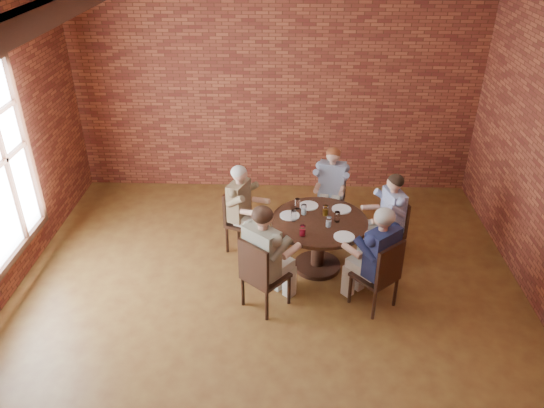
{
  "coord_description": "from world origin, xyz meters",
  "views": [
    {
      "loc": [
        0.22,
        -4.75,
        4.33
      ],
      "look_at": [
        0.03,
        1.0,
        1.04
      ],
      "focal_mm": 35.0,
      "sensor_mm": 36.0,
      "label": 1
    }
  ],
  "objects_px": {
    "diner_a": "(388,218)",
    "diner_d": "(266,258)",
    "chair_b": "(331,195)",
    "diner_b": "(331,189)",
    "diner_c": "(243,209)",
    "chair_a": "(392,227)",
    "chair_e": "(381,273)",
    "chair_c": "(238,217)",
    "dining_table": "(319,235)",
    "diner_e": "(376,258)",
    "chair_d": "(260,273)",
    "smartphone": "(340,237)"
  },
  "relations": [
    {
      "from": "diner_c",
      "to": "chair_c",
      "type": "bearing_deg",
      "value": 90.0
    },
    {
      "from": "diner_c",
      "to": "smartphone",
      "type": "height_order",
      "value": "diner_c"
    },
    {
      "from": "diner_b",
      "to": "chair_e",
      "type": "distance_m",
      "value": 1.93
    },
    {
      "from": "dining_table",
      "to": "smartphone",
      "type": "distance_m",
      "value": 0.51
    },
    {
      "from": "diner_d",
      "to": "diner_e",
      "type": "height_order",
      "value": "diner_d"
    },
    {
      "from": "diner_a",
      "to": "diner_d",
      "type": "bearing_deg",
      "value": -72.23
    },
    {
      "from": "chair_b",
      "to": "chair_c",
      "type": "relative_size",
      "value": 0.99
    },
    {
      "from": "dining_table",
      "to": "chair_e",
      "type": "height_order",
      "value": "chair_e"
    },
    {
      "from": "diner_b",
      "to": "smartphone",
      "type": "bearing_deg",
      "value": -77.87
    },
    {
      "from": "diner_b",
      "to": "diner_c",
      "type": "bearing_deg",
      "value": -141.09
    },
    {
      "from": "dining_table",
      "to": "chair_a",
      "type": "distance_m",
      "value": 1.05
    },
    {
      "from": "dining_table",
      "to": "diner_b",
      "type": "xyz_separation_m",
      "value": [
        0.22,
        1.06,
        0.11
      ]
    },
    {
      "from": "diner_d",
      "to": "chair_c",
      "type": "bearing_deg",
      "value": -29.84
    },
    {
      "from": "dining_table",
      "to": "diner_c",
      "type": "xyz_separation_m",
      "value": [
        -1.03,
        0.42,
        0.12
      ]
    },
    {
      "from": "chair_b",
      "to": "diner_b",
      "type": "height_order",
      "value": "diner_b"
    },
    {
      "from": "chair_c",
      "to": "chair_e",
      "type": "bearing_deg",
      "value": -102.62
    },
    {
      "from": "chair_a",
      "to": "diner_d",
      "type": "relative_size",
      "value": 0.65
    },
    {
      "from": "diner_a",
      "to": "chair_d",
      "type": "bearing_deg",
      "value": -71.45
    },
    {
      "from": "dining_table",
      "to": "chair_d",
      "type": "bearing_deg",
      "value": -130.4
    },
    {
      "from": "chair_a",
      "to": "diner_a",
      "type": "distance_m",
      "value": 0.17
    },
    {
      "from": "chair_c",
      "to": "chair_d",
      "type": "height_order",
      "value": "chair_d"
    },
    {
      "from": "dining_table",
      "to": "smartphone",
      "type": "relative_size",
      "value": 9.38
    },
    {
      "from": "chair_a",
      "to": "chair_b",
      "type": "height_order",
      "value": "chair_a"
    },
    {
      "from": "chair_c",
      "to": "diner_e",
      "type": "distance_m",
      "value": 2.12
    },
    {
      "from": "chair_c",
      "to": "diner_c",
      "type": "height_order",
      "value": "diner_c"
    },
    {
      "from": "chair_a",
      "to": "diner_a",
      "type": "bearing_deg",
      "value": -90.0
    },
    {
      "from": "chair_b",
      "to": "smartphone",
      "type": "bearing_deg",
      "value": -78.49
    },
    {
      "from": "chair_a",
      "to": "chair_e",
      "type": "distance_m",
      "value": 1.12
    },
    {
      "from": "chair_b",
      "to": "diner_e",
      "type": "xyz_separation_m",
      "value": [
        0.4,
        -1.87,
        0.19
      ]
    },
    {
      "from": "chair_b",
      "to": "chair_d",
      "type": "bearing_deg",
      "value": -104.07
    },
    {
      "from": "diner_a",
      "to": "smartphone",
      "type": "height_order",
      "value": "diner_a"
    },
    {
      "from": "diner_a",
      "to": "chair_b",
      "type": "relative_size",
      "value": 1.42
    },
    {
      "from": "dining_table",
      "to": "diner_c",
      "type": "height_order",
      "value": "diner_c"
    },
    {
      "from": "chair_c",
      "to": "diner_d",
      "type": "height_order",
      "value": "diner_d"
    },
    {
      "from": "chair_a",
      "to": "diner_b",
      "type": "bearing_deg",
      "value": -150.2
    },
    {
      "from": "chair_b",
      "to": "chair_e",
      "type": "xyz_separation_m",
      "value": [
        0.46,
        -1.94,
        0.02
      ]
    },
    {
      "from": "chair_b",
      "to": "diner_c",
      "type": "distance_m",
      "value": 1.47
    },
    {
      "from": "diner_b",
      "to": "diner_d",
      "type": "height_order",
      "value": "diner_d"
    },
    {
      "from": "diner_e",
      "to": "diner_a",
      "type": "bearing_deg",
      "value": -147.7
    },
    {
      "from": "diner_b",
      "to": "chair_c",
      "type": "distance_m",
      "value": 1.47
    },
    {
      "from": "chair_e",
      "to": "chair_b",
      "type": "bearing_deg",
      "value": -117.67
    },
    {
      "from": "diner_b",
      "to": "diner_d",
      "type": "xyz_separation_m",
      "value": [
        -0.88,
        -1.85,
        0.06
      ]
    },
    {
      "from": "dining_table",
      "to": "chair_a",
      "type": "bearing_deg",
      "value": 15.11
    },
    {
      "from": "chair_a",
      "to": "diner_e",
      "type": "bearing_deg",
      "value": -35.34
    },
    {
      "from": "diner_a",
      "to": "chair_c",
      "type": "relative_size",
      "value": 1.41
    },
    {
      "from": "chair_a",
      "to": "diner_c",
      "type": "bearing_deg",
      "value": -109.23
    },
    {
      "from": "chair_c",
      "to": "diner_a",
      "type": "bearing_deg",
      "value": -73.42
    },
    {
      "from": "chair_b",
      "to": "chair_a",
      "type": "bearing_deg",
      "value": -36.62
    },
    {
      "from": "diner_a",
      "to": "diner_e",
      "type": "distance_m",
      "value": 1.03
    },
    {
      "from": "dining_table",
      "to": "diner_a",
      "type": "height_order",
      "value": "diner_a"
    }
  ]
}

